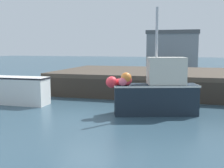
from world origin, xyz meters
TOP-DOWN VIEW (x-y plane):
  - ground at (0.00, 0.00)m, footprint 120.00×160.00m
  - pier at (2.02, 7.20)m, footprint 12.73×8.14m
  - fishing_boat_near_left at (-4.23, 1.06)m, footprint 3.32×1.15m
  - fishing_boat_near_right at (3.16, 0.66)m, footprint 4.08×2.16m
  - rowboat at (3.51, 2.21)m, footprint 1.92×0.86m
  - warehouse at (1.99, 29.34)m, footprint 7.08×4.98m

SIDE VIEW (x-z plane):
  - ground at x=0.00m, z-range -0.10..0.00m
  - rowboat at x=3.51m, z-range -0.02..0.46m
  - fishing_boat_near_left at x=-4.23m, z-range 0.04..1.52m
  - fishing_boat_near_right at x=3.16m, z-range -1.31..3.49m
  - pier at x=2.02m, z-range 0.49..1.93m
  - warehouse at x=1.99m, z-range 0.02..5.37m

